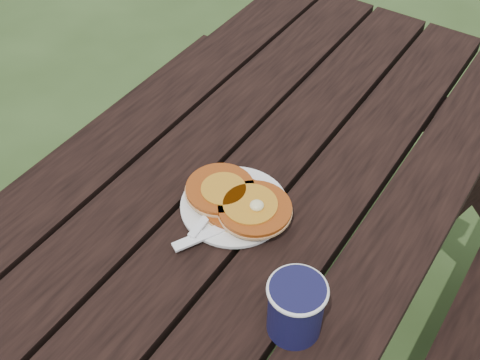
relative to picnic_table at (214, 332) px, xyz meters
The scene contains 6 objects.
picnic_table is the anchor object (origin of this frame).
plate 0.39m from the picnic_table, 74.35° to the left, with size 0.20×0.20×0.01m, color white.
pancake_stack 0.41m from the picnic_table, 67.65° to the left, with size 0.21×0.14×0.04m.
knife 0.40m from the picnic_table, ahead, with size 0.02×0.18×0.01m, color white.
fork 0.40m from the picnic_table, 125.20° to the left, with size 0.03×0.16×0.01m, color white, non-canonical shape.
coffee_cup 0.51m from the picnic_table, 22.07° to the right, with size 0.09×0.09×0.11m.
Camera 1 is at (0.45, -0.56, 1.60)m, focal length 45.00 mm.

